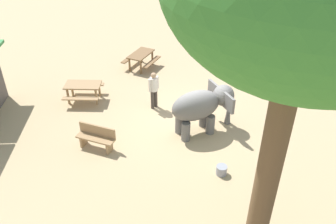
% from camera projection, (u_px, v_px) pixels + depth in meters
% --- Properties ---
extents(ground_plane, '(60.00, 60.00, 0.00)m').
position_uv_depth(ground_plane, '(193.00, 125.00, 13.69)').
color(ground_plane, tan).
extents(elephant, '(1.98, 2.52, 1.76)m').
position_uv_depth(elephant, '(202.00, 106.00, 12.77)').
color(elephant, slate).
rests_on(elephant, ground_plane).
extents(person_handler, '(0.35, 0.42, 1.62)m').
position_uv_depth(person_handler, '(154.00, 88.00, 14.24)').
color(person_handler, '#3F3833').
rests_on(person_handler, ground_plane).
extents(wooden_bench, '(0.94, 1.44, 0.88)m').
position_uv_depth(wooden_bench, '(96.00, 137.00, 12.30)').
color(wooden_bench, '#9E7A51').
rests_on(wooden_bench, ground_plane).
extents(picnic_table_near, '(1.60, 1.62, 0.78)m').
position_uv_depth(picnic_table_near, '(83.00, 88.00, 14.93)').
color(picnic_table_near, '#9E7A51').
rests_on(picnic_table_near, ground_plane).
extents(picnic_table_far, '(2.03, 2.02, 0.78)m').
position_uv_depth(picnic_table_far, '(141.00, 57.00, 17.56)').
color(picnic_table_far, brown).
rests_on(picnic_table_far, ground_plane).
extents(feed_bucket, '(0.36, 0.36, 0.32)m').
position_uv_depth(feed_bucket, '(222.00, 170.00, 11.33)').
color(feed_bucket, gray).
rests_on(feed_bucket, ground_plane).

